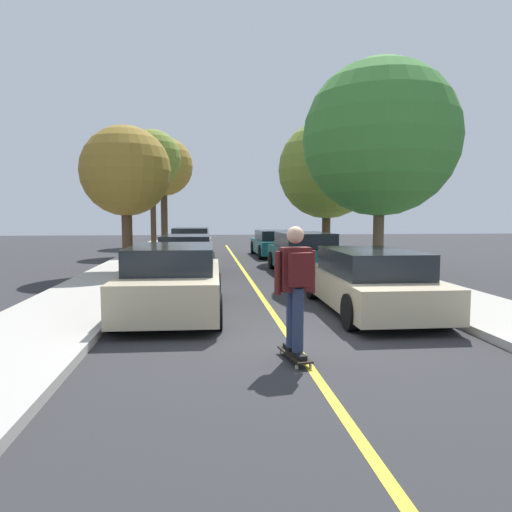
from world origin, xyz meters
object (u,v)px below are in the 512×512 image
object	(u,v)px
parked_car_right_nearest	(370,281)
parked_car_right_near	(304,253)
street_tree_left_nearest	(126,172)
parked_car_right_far	(275,243)
parked_car_left_near	(186,255)
fire_hydrant	(133,265)
street_tree_right_nearest	(380,138)
parked_car_left_far	(191,244)
street_tree_right_near	(327,170)
street_tree_left_far	(163,167)
parked_car_left_nearest	(173,280)
skateboarder	(296,282)
skateboard	(294,355)
street_tree_left_near	(152,159)

from	to	relation	value
parked_car_right_nearest	parked_car_right_near	size ratio (longest dim) A/B	1.06
street_tree_left_nearest	parked_car_right_far	bearing A→B (deg)	47.36
parked_car_left_near	fire_hydrant	xyz separation A→B (m)	(-1.50, -1.72, -0.16)
parked_car_left_near	street_tree_right_nearest	size ratio (longest dim) A/B	0.63
parked_car_left_far	street_tree_right_near	world-z (taller)	street_tree_right_near
street_tree_left_far	parked_car_right_far	bearing A→B (deg)	-54.01
parked_car_left_nearest	skateboarder	bearing A→B (deg)	-61.57
parked_car_right_nearest	skateboard	size ratio (longest dim) A/B	5.23
street_tree_right_near	parked_car_left_far	bearing A→B (deg)	167.57
parked_car_right_far	street_tree_right_near	bearing A→B (deg)	-48.45
street_tree_left_far	skateboarder	distance (m)	25.11
parked_car_right_near	street_tree_right_nearest	bearing A→B (deg)	-42.43
parked_car_right_far	street_tree_left_nearest	bearing A→B (deg)	-132.64
street_tree_left_far	street_tree_right_near	world-z (taller)	street_tree_left_far
parked_car_left_nearest	parked_car_left_far	xyz separation A→B (m)	(0.00, 12.07, 0.01)
parked_car_left_far	skateboarder	size ratio (longest dim) A/B	2.36
parked_car_right_far	fire_hydrant	bearing A→B (deg)	-123.76
parked_car_left_near	parked_car_left_far	size ratio (longest dim) A/B	1.00
street_tree_left_nearest	street_tree_right_near	world-z (taller)	street_tree_right_near
skateboard	parked_car_right_nearest	bearing A→B (deg)	55.31
parked_car_left_near	parked_car_left_far	distance (m)	5.63
parked_car_left_far	skateboard	bearing A→B (deg)	-83.20
street_tree_left_near	parked_car_left_near	bearing A→B (deg)	-76.76
parked_car_right_near	parked_car_right_far	bearing A→B (deg)	90.00
street_tree_left_nearest	skateboarder	bearing A→B (deg)	-69.15
parked_car_left_nearest	parked_car_left_far	distance (m)	12.07
street_tree_right_nearest	street_tree_left_nearest	bearing A→B (deg)	165.21
street_tree_right_near	skateboard	size ratio (longest dim) A/B	6.83
parked_car_left_nearest	parked_car_right_near	bearing A→B (deg)	57.19
parked_car_left_near	street_tree_left_far	size ratio (longest dim) A/B	0.61
street_tree_right_nearest	parked_car_right_far	bearing A→B (deg)	102.77
parked_car_right_near	street_tree_left_near	distance (m)	11.08
street_tree_right_near	street_tree_left_far	bearing A→B (deg)	127.23
street_tree_left_nearest	street_tree_left_far	bearing A→B (deg)	90.00
parked_car_left_far	street_tree_left_nearest	bearing A→B (deg)	-109.14
skateboarder	parked_car_left_far	bearing A→B (deg)	96.81
parked_car_left_far	fire_hydrant	bearing A→B (deg)	-101.54
parked_car_right_nearest	parked_car_right_near	xyz separation A→B (m)	(0.00, 6.48, 0.05)
parked_car_right_nearest	parked_car_right_far	distance (m)	13.22
parked_car_left_far	street_tree_left_far	xyz separation A→B (m)	(-1.93, 9.03, 4.30)
parked_car_right_nearest	skateboarder	distance (m)	3.83
skateboard	street_tree_left_nearest	bearing A→B (deg)	110.88
parked_car_right_nearest	skateboarder	xyz separation A→B (m)	(-2.14, -3.14, 0.46)
parked_car_right_nearest	street_tree_left_nearest	xyz separation A→B (m)	(-5.92, 6.79, 2.77)
parked_car_left_near	street_tree_left_near	size ratio (longest dim) A/B	0.68
street_tree_left_near	street_tree_left_far	distance (m)	6.46
parked_car_left_nearest	street_tree_right_nearest	world-z (taller)	street_tree_right_nearest
parked_car_right_near	skateboard	distance (m)	9.84
parked_car_left_nearest	street_tree_left_near	distance (m)	15.31
parked_car_right_near	street_tree_right_nearest	world-z (taller)	street_tree_right_nearest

